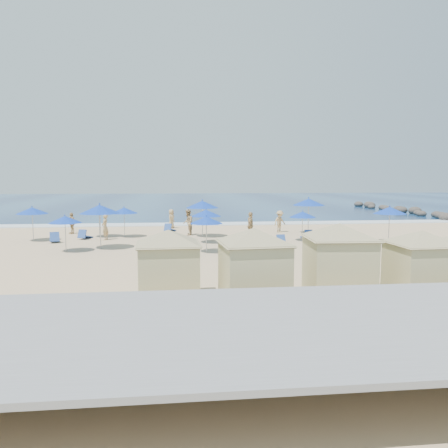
{
  "coord_description": "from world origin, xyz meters",
  "views": [
    {
      "loc": [
        -2.97,
        -23.72,
        4.16
      ],
      "look_at": [
        -0.02,
        3.0,
        1.34
      ],
      "focal_mm": 35.0,
      "sensor_mm": 36.0,
      "label": 1
    }
  ],
  "objects_px": {
    "beachgoer_0": "(105,227)",
    "umbrella_8": "(303,214)",
    "umbrella_3": "(100,209)",
    "beachgoer_4": "(171,219)",
    "umbrella_7": "(202,204)",
    "beachgoer_3": "(280,221)",
    "umbrella_6": "(206,220)",
    "beachgoer_1": "(188,222)",
    "trash_bin": "(346,253)",
    "cabana_0": "(168,256)",
    "umbrella_10": "(390,210)",
    "cabana_3": "(421,256)",
    "rock_jetty": "(406,211)",
    "beachgoer_2": "(250,226)",
    "umbrella_5": "(206,213)",
    "cabana_1": "(254,256)",
    "cabana_2": "(339,251)",
    "beachgoer_5": "(72,223)",
    "umbrella_0": "(32,211)",
    "umbrella_4": "(124,210)",
    "umbrella_9": "(309,202)",
    "umbrella_1": "(65,220)",
    "umbrella_2": "(99,209)"
  },
  "relations": [
    {
      "from": "umbrella_0",
      "to": "beachgoer_5",
      "type": "relative_size",
      "value": 1.46
    },
    {
      "from": "trash_bin",
      "to": "umbrella_7",
      "type": "bearing_deg",
      "value": 112.64
    },
    {
      "from": "cabana_0",
      "to": "umbrella_9",
      "type": "bearing_deg",
      "value": 59.46
    },
    {
      "from": "cabana_2",
      "to": "umbrella_9",
      "type": "distance_m",
      "value": 18.04
    },
    {
      "from": "rock_jetty",
      "to": "beachgoer_5",
      "type": "bearing_deg",
      "value": -156.74
    },
    {
      "from": "cabana_1",
      "to": "umbrella_3",
      "type": "xyz_separation_m",
      "value": [
        -6.99,
        12.29,
        0.74
      ]
    },
    {
      "from": "umbrella_0",
      "to": "umbrella_8",
      "type": "bearing_deg",
      "value": -6.45
    },
    {
      "from": "umbrella_3",
      "to": "beachgoer_4",
      "type": "distance_m",
      "value": 11.27
    },
    {
      "from": "rock_jetty",
      "to": "cabana_1",
      "type": "height_order",
      "value": "cabana_1"
    },
    {
      "from": "beachgoer_0",
      "to": "beachgoer_1",
      "type": "bearing_deg",
      "value": 121.48
    },
    {
      "from": "rock_jetty",
      "to": "beachgoer_2",
      "type": "bearing_deg",
      "value": -138.62
    },
    {
      "from": "cabana_3",
      "to": "trash_bin",
      "type": "bearing_deg",
      "value": 89.77
    },
    {
      "from": "umbrella_4",
      "to": "beachgoer_2",
      "type": "xyz_separation_m",
      "value": [
        8.71,
        -1.99,
        -0.97
      ]
    },
    {
      "from": "umbrella_6",
      "to": "cabana_3",
      "type": "bearing_deg",
      "value": -56.8
    },
    {
      "from": "cabana_2",
      "to": "umbrella_3",
      "type": "xyz_separation_m",
      "value": [
        -10.08,
        11.78,
        0.7
      ]
    },
    {
      "from": "umbrella_8",
      "to": "beachgoer_5",
      "type": "distance_m",
      "value": 17.13
    },
    {
      "from": "umbrella_1",
      "to": "umbrella_2",
      "type": "xyz_separation_m",
      "value": [
        0.82,
        6.22,
        0.16
      ]
    },
    {
      "from": "cabana_2",
      "to": "beachgoer_0",
      "type": "distance_m",
      "value": 18.75
    },
    {
      "from": "trash_bin",
      "to": "umbrella_10",
      "type": "xyz_separation_m",
      "value": [
        5.37,
        6.15,
        1.66
      ]
    },
    {
      "from": "umbrella_3",
      "to": "umbrella_1",
      "type": "bearing_deg",
      "value": -153.42
    },
    {
      "from": "umbrella_2",
      "to": "umbrella_7",
      "type": "bearing_deg",
      "value": -5.68
    },
    {
      "from": "umbrella_7",
      "to": "beachgoer_4",
      "type": "relative_size",
      "value": 1.69
    },
    {
      "from": "rock_jetty",
      "to": "umbrella_7",
      "type": "bearing_deg",
      "value": -144.7
    },
    {
      "from": "umbrella_6",
      "to": "beachgoer_1",
      "type": "relative_size",
      "value": 1.12
    },
    {
      "from": "umbrella_3",
      "to": "umbrella_9",
      "type": "distance_m",
      "value": 15.5
    },
    {
      "from": "umbrella_6",
      "to": "umbrella_8",
      "type": "xyz_separation_m",
      "value": [
        6.64,
        3.79,
        -0.06
      ]
    },
    {
      "from": "cabana_1",
      "to": "umbrella_0",
      "type": "relative_size",
      "value": 1.91
    },
    {
      "from": "cabana_1",
      "to": "umbrella_5",
      "type": "distance_m",
      "value": 13.92
    },
    {
      "from": "umbrella_6",
      "to": "beachgoer_1",
      "type": "height_order",
      "value": "umbrella_6"
    },
    {
      "from": "umbrella_5",
      "to": "beachgoer_5",
      "type": "bearing_deg",
      "value": 149.1
    },
    {
      "from": "umbrella_3",
      "to": "umbrella_6",
      "type": "bearing_deg",
      "value": -18.12
    },
    {
      "from": "beachgoer_0",
      "to": "umbrella_8",
      "type": "bearing_deg",
      "value": 94.34
    },
    {
      "from": "beachgoer_5",
      "to": "beachgoer_1",
      "type": "bearing_deg",
      "value": 36.98
    },
    {
      "from": "cabana_0",
      "to": "umbrella_10",
      "type": "height_order",
      "value": "cabana_0"
    },
    {
      "from": "rock_jetty",
      "to": "umbrella_6",
      "type": "relative_size",
      "value": 12.58
    },
    {
      "from": "beachgoer_3",
      "to": "umbrella_8",
      "type": "bearing_deg",
      "value": -115.17
    },
    {
      "from": "trash_bin",
      "to": "beachgoer_2",
      "type": "relative_size",
      "value": 0.46
    },
    {
      "from": "umbrella_3",
      "to": "umbrella_6",
      "type": "relative_size",
      "value": 1.28
    },
    {
      "from": "cabana_3",
      "to": "umbrella_4",
      "type": "bearing_deg",
      "value": 124.78
    },
    {
      "from": "umbrella_5",
      "to": "cabana_1",
      "type": "bearing_deg",
      "value": -87.48
    },
    {
      "from": "umbrella_7",
      "to": "beachgoer_0",
      "type": "distance_m",
      "value": 6.85
    },
    {
      "from": "cabana_0",
      "to": "umbrella_6",
      "type": "relative_size",
      "value": 2.02
    },
    {
      "from": "rock_jetty",
      "to": "umbrella_4",
      "type": "distance_m",
      "value": 35.21
    },
    {
      "from": "umbrella_7",
      "to": "beachgoer_3",
      "type": "distance_m",
      "value": 6.6
    },
    {
      "from": "rock_jetty",
      "to": "cabana_2",
      "type": "xyz_separation_m",
      "value": [
        -21.35,
        -34.17,
        1.29
      ]
    },
    {
      "from": "beachgoer_4",
      "to": "umbrella_6",
      "type": "bearing_deg",
      "value": -146.91
    },
    {
      "from": "umbrella_0",
      "to": "umbrella_6",
      "type": "xyz_separation_m",
      "value": [
        11.16,
        -5.81,
        -0.19
      ]
    },
    {
      "from": "trash_bin",
      "to": "beachgoer_0",
      "type": "bearing_deg",
      "value": 134.52
    },
    {
      "from": "umbrella_3",
      "to": "cabana_2",
      "type": "bearing_deg",
      "value": -49.45
    },
    {
      "from": "umbrella_3",
      "to": "umbrella_6",
      "type": "distance_m",
      "value": 6.49
    }
  ]
}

